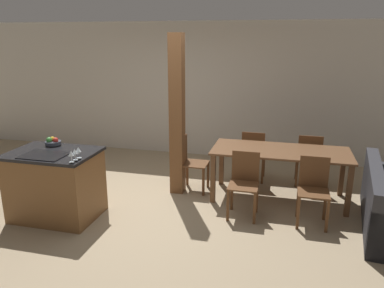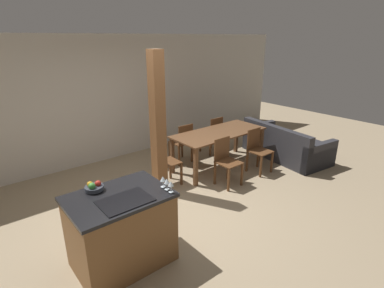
{
  "view_description": "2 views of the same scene",
  "coord_description": "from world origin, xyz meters",
  "px_view_note": "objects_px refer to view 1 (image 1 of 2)",
  "views": [
    {
      "loc": [
        1.85,
        -4.69,
        2.4
      ],
      "look_at": [
        0.6,
        0.2,
        0.95
      ],
      "focal_mm": 35.0,
      "sensor_mm": 36.0,
      "label": 1
    },
    {
      "loc": [
        -2.38,
        -3.43,
        2.64
      ],
      "look_at": [
        0.6,
        0.2,
        0.95
      ],
      "focal_mm": 28.0,
      "sensor_mm": 36.0,
      "label": 2
    }
  ],
  "objects_px": {
    "wine_glass_near": "(71,154)",
    "dining_table": "(280,156)",
    "wine_glass_middle": "(75,152)",
    "wine_glass_far": "(78,150)",
    "dining_chair_head_end": "(191,162)",
    "fruit_bowl": "(53,142)",
    "dining_chair_far_right": "(309,158)",
    "kitchen_island": "(56,184)",
    "dining_chair_near_right": "(313,189)",
    "dining_chair_far_left": "(253,154)",
    "timber_post": "(177,116)",
    "dining_chair_near_left": "(244,183)"
  },
  "relations": [
    {
      "from": "wine_glass_middle",
      "to": "dining_chair_far_right",
      "type": "distance_m",
      "value": 3.71
    },
    {
      "from": "dining_table",
      "to": "wine_glass_middle",
      "type": "bearing_deg",
      "value": -146.57
    },
    {
      "from": "dining_table",
      "to": "dining_chair_near_right",
      "type": "distance_m",
      "value": 0.83
    },
    {
      "from": "fruit_bowl",
      "to": "dining_chair_far_right",
      "type": "relative_size",
      "value": 0.24
    },
    {
      "from": "wine_glass_far",
      "to": "wine_glass_near",
      "type": "bearing_deg",
      "value": -90.0
    },
    {
      "from": "kitchen_island",
      "to": "dining_chair_near_right",
      "type": "height_order",
      "value": "kitchen_island"
    },
    {
      "from": "wine_glass_middle",
      "to": "dining_chair_near_left",
      "type": "relative_size",
      "value": 0.16
    },
    {
      "from": "fruit_bowl",
      "to": "dining_chair_head_end",
      "type": "bearing_deg",
      "value": 31.99
    },
    {
      "from": "kitchen_island",
      "to": "dining_table",
      "type": "relative_size",
      "value": 0.57
    },
    {
      "from": "wine_glass_near",
      "to": "dining_chair_far_right",
      "type": "bearing_deg",
      "value": 39.16
    },
    {
      "from": "dining_chair_head_end",
      "to": "wine_glass_near",
      "type": "bearing_deg",
      "value": 148.08
    },
    {
      "from": "dining_chair_far_right",
      "to": "dining_chair_near_right",
      "type": "bearing_deg",
      "value": 90.0
    },
    {
      "from": "dining_table",
      "to": "dining_chair_head_end",
      "type": "relative_size",
      "value": 2.28
    },
    {
      "from": "fruit_bowl",
      "to": "dining_chair_head_end",
      "type": "distance_m",
      "value": 2.09
    },
    {
      "from": "wine_glass_middle",
      "to": "dining_chair_near_right",
      "type": "bearing_deg",
      "value": 18.07
    },
    {
      "from": "kitchen_island",
      "to": "timber_post",
      "type": "xyz_separation_m",
      "value": [
        1.37,
        1.23,
        0.76
      ]
    },
    {
      "from": "wine_glass_middle",
      "to": "timber_post",
      "type": "height_order",
      "value": "timber_post"
    },
    {
      "from": "dining_chair_near_left",
      "to": "wine_glass_near",
      "type": "bearing_deg",
      "value": -152.64
    },
    {
      "from": "fruit_bowl",
      "to": "wine_glass_middle",
      "type": "bearing_deg",
      "value": -38.33
    },
    {
      "from": "fruit_bowl",
      "to": "timber_post",
      "type": "height_order",
      "value": "timber_post"
    },
    {
      "from": "wine_glass_near",
      "to": "dining_table",
      "type": "bearing_deg",
      "value": 34.75
    },
    {
      "from": "wine_glass_far",
      "to": "dining_chair_near_left",
      "type": "relative_size",
      "value": 0.16
    },
    {
      "from": "dining_chair_near_right",
      "to": "dining_chair_far_right",
      "type": "xyz_separation_m",
      "value": [
        0.0,
        1.33,
        0.0
      ]
    },
    {
      "from": "wine_glass_middle",
      "to": "wine_glass_far",
      "type": "distance_m",
      "value": 0.08
    },
    {
      "from": "kitchen_island",
      "to": "dining_chair_near_left",
      "type": "distance_m",
      "value": 2.57
    },
    {
      "from": "dining_chair_near_right",
      "to": "fruit_bowl",
      "type": "bearing_deg",
      "value": -173.4
    },
    {
      "from": "dining_chair_head_end",
      "to": "kitchen_island",
      "type": "bearing_deg",
      "value": 130.96
    },
    {
      "from": "dining_chair_far_left",
      "to": "dining_chair_head_end",
      "type": "distance_m",
      "value": 1.14
    },
    {
      "from": "wine_glass_near",
      "to": "dining_chair_near_right",
      "type": "bearing_deg",
      "value": 19.51
    },
    {
      "from": "wine_glass_middle",
      "to": "dining_chair_near_left",
      "type": "height_order",
      "value": "wine_glass_middle"
    },
    {
      "from": "dining_chair_far_left",
      "to": "timber_post",
      "type": "distance_m",
      "value": 1.55
    },
    {
      "from": "fruit_bowl",
      "to": "dining_chair_far_right",
      "type": "height_order",
      "value": "fruit_bowl"
    },
    {
      "from": "wine_glass_middle",
      "to": "dining_chair_far_right",
      "type": "relative_size",
      "value": 0.16
    },
    {
      "from": "dining_chair_near_left",
      "to": "timber_post",
      "type": "height_order",
      "value": "timber_post"
    },
    {
      "from": "kitchen_island",
      "to": "wine_glass_middle",
      "type": "xyz_separation_m",
      "value": [
        0.5,
        -0.26,
        0.58
      ]
    },
    {
      "from": "dining_table",
      "to": "dining_chair_near_left",
      "type": "height_order",
      "value": "dining_chair_near_left"
    },
    {
      "from": "dining_chair_far_right",
      "to": "timber_post",
      "type": "bearing_deg",
      "value": 21.02
    },
    {
      "from": "timber_post",
      "to": "dining_chair_near_left",
      "type": "bearing_deg",
      "value": -26.33
    },
    {
      "from": "fruit_bowl",
      "to": "dining_table",
      "type": "height_order",
      "value": "fruit_bowl"
    },
    {
      "from": "dining_chair_near_left",
      "to": "timber_post",
      "type": "bearing_deg",
      "value": 153.67
    },
    {
      "from": "kitchen_island",
      "to": "wine_glass_far",
      "type": "relative_size",
      "value": 8.17
    },
    {
      "from": "dining_chair_far_left",
      "to": "timber_post",
      "type": "bearing_deg",
      "value": 34.92
    },
    {
      "from": "dining_chair_far_left",
      "to": "dining_chair_head_end",
      "type": "bearing_deg",
      "value": 35.63
    },
    {
      "from": "dining_chair_near_right",
      "to": "wine_glass_far",
      "type": "bearing_deg",
      "value": -163.4
    },
    {
      "from": "dining_chair_near_left",
      "to": "dining_chair_near_right",
      "type": "height_order",
      "value": "same"
    },
    {
      "from": "wine_glass_near",
      "to": "dining_chair_near_right",
      "type": "xyz_separation_m",
      "value": [
        2.89,
        1.02,
        -0.57
      ]
    },
    {
      "from": "dining_chair_far_left",
      "to": "dining_chair_far_right",
      "type": "height_order",
      "value": "same"
    },
    {
      "from": "kitchen_island",
      "to": "dining_chair_far_left",
      "type": "relative_size",
      "value": 1.3
    },
    {
      "from": "fruit_bowl",
      "to": "dining_chair_near_left",
      "type": "distance_m",
      "value": 2.73
    },
    {
      "from": "dining_chair_far_right",
      "to": "kitchen_island",
      "type": "bearing_deg",
      "value": 30.7
    }
  ]
}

